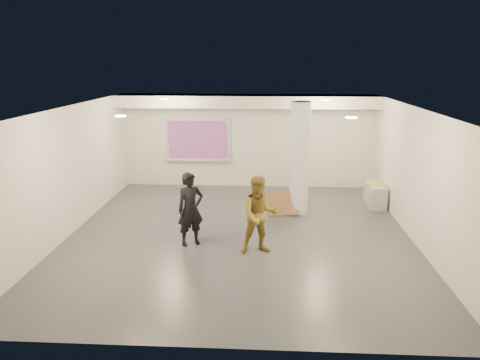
# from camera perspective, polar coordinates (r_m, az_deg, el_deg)

# --- Properties ---
(floor) EXTENTS (8.00, 9.00, 0.01)m
(floor) POSITION_cam_1_polar(r_m,az_deg,el_deg) (11.16, -0.12, -6.74)
(floor) COLOR #383B40
(floor) RESTS_ON ground
(ceiling) EXTENTS (8.00, 9.00, 0.01)m
(ceiling) POSITION_cam_1_polar(r_m,az_deg,el_deg) (10.45, -0.13, 8.78)
(ceiling) COLOR white
(ceiling) RESTS_ON floor
(wall_back) EXTENTS (8.00, 0.01, 3.00)m
(wall_back) POSITION_cam_1_polar(r_m,az_deg,el_deg) (15.11, 0.90, 4.78)
(wall_back) COLOR silver
(wall_back) RESTS_ON floor
(wall_front) EXTENTS (8.00, 0.01, 3.00)m
(wall_front) POSITION_cam_1_polar(r_m,az_deg,el_deg) (6.43, -2.55, -8.71)
(wall_front) COLOR silver
(wall_front) RESTS_ON floor
(wall_left) EXTENTS (0.01, 9.00, 3.00)m
(wall_left) POSITION_cam_1_polar(r_m,az_deg,el_deg) (11.65, -20.18, 0.99)
(wall_left) COLOR silver
(wall_left) RESTS_ON floor
(wall_right) EXTENTS (0.01, 9.00, 3.00)m
(wall_right) POSITION_cam_1_polar(r_m,az_deg,el_deg) (11.21, 20.75, 0.44)
(wall_right) COLOR silver
(wall_right) RESTS_ON floor
(soffit_band) EXTENTS (8.00, 1.10, 0.36)m
(soffit_band) POSITION_cam_1_polar(r_m,az_deg,el_deg) (14.40, 0.83, 9.60)
(soffit_band) COLOR silver
(soffit_band) RESTS_ON ceiling
(downlight_nw) EXTENTS (0.22, 0.22, 0.02)m
(downlight_nw) POSITION_cam_1_polar(r_m,az_deg,el_deg) (13.23, -9.15, 9.70)
(downlight_nw) COLOR #F3D17A
(downlight_nw) RESTS_ON ceiling
(downlight_ne) EXTENTS (0.22, 0.22, 0.02)m
(downlight_ne) POSITION_cam_1_polar(r_m,az_deg,el_deg) (13.02, 10.40, 9.57)
(downlight_ne) COLOR #F3D17A
(downlight_ne) RESTS_ON ceiling
(downlight_sw) EXTENTS (0.22, 0.22, 0.02)m
(downlight_sw) POSITION_cam_1_polar(r_m,az_deg,el_deg) (9.38, -14.36, 7.57)
(downlight_sw) COLOR #F3D17A
(downlight_sw) RESTS_ON ceiling
(downlight_se) EXTENTS (0.22, 0.22, 0.02)m
(downlight_se) POSITION_cam_1_polar(r_m,az_deg,el_deg) (9.08, 13.39, 7.41)
(downlight_se) COLOR #F3D17A
(downlight_se) RESTS_ON ceiling
(column) EXTENTS (0.52, 0.52, 3.00)m
(column) POSITION_cam_1_polar(r_m,az_deg,el_deg) (12.48, 7.28, 2.61)
(column) COLOR white
(column) RESTS_ON floor
(projection_screen) EXTENTS (2.10, 0.13, 1.42)m
(projection_screen) POSITION_cam_1_polar(r_m,az_deg,el_deg) (15.21, -5.16, 4.89)
(projection_screen) COLOR silver
(projection_screen) RESTS_ON wall_back
(credenza) EXTENTS (0.46, 1.09, 0.63)m
(credenza) POSITION_cam_1_polar(r_m,az_deg,el_deg) (13.80, 16.15, -1.77)
(credenza) COLOR #9A9CA0
(credenza) RESTS_ON floor
(papers_stack) EXTENTS (0.25, 0.31, 0.02)m
(papers_stack) POSITION_cam_1_polar(r_m,az_deg,el_deg) (13.47, 16.24, -0.72)
(papers_stack) COLOR silver
(papers_stack) RESTS_ON credenza
(postit_pad) EXTENTS (0.34, 0.39, 0.03)m
(postit_pad) POSITION_cam_1_polar(r_m,az_deg,el_deg) (13.53, 16.17, -0.62)
(postit_pad) COLOR gold
(postit_pad) RESTS_ON credenza
(cardboard_back) EXTENTS (0.62, 0.34, 0.64)m
(cardboard_back) POSITION_cam_1_polar(r_m,az_deg,el_deg) (12.51, 4.76, -2.88)
(cardboard_back) COLOR #926341
(cardboard_back) RESTS_ON floor
(cardboard_front) EXTENTS (0.55, 0.27, 0.58)m
(cardboard_front) POSITION_cam_1_polar(r_m,az_deg,el_deg) (12.60, 6.09, -2.93)
(cardboard_front) COLOR #926341
(cardboard_front) RESTS_ON floor
(woman) EXTENTS (0.72, 0.64, 1.66)m
(woman) POSITION_cam_1_polar(r_m,az_deg,el_deg) (10.42, -6.06, -3.55)
(woman) COLOR black
(woman) RESTS_ON floor
(man) EXTENTS (0.93, 0.79, 1.68)m
(man) POSITION_cam_1_polar(r_m,az_deg,el_deg) (9.93, 2.42, -4.30)
(man) COLOR olive
(man) RESTS_ON floor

